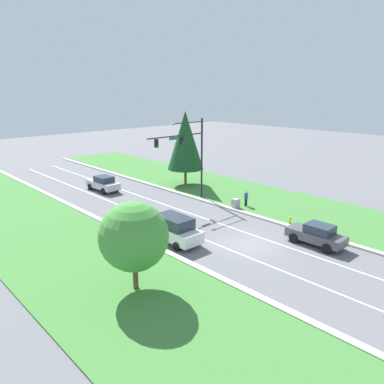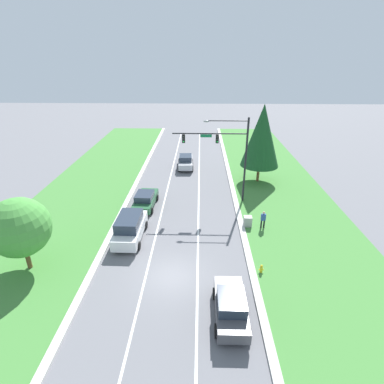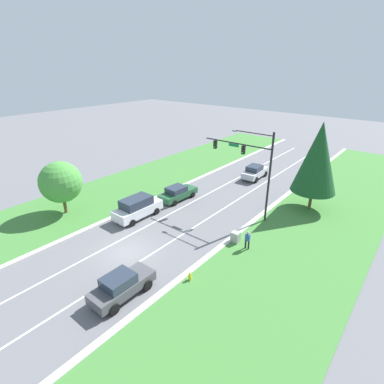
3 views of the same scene
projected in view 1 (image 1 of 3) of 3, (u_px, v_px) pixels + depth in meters
ground_plane at (250, 245)px, 28.92m from camera, size 160.00×160.00×0.00m
curb_strip_right at (291, 226)px, 32.62m from camera, size 0.50×90.00×0.15m
curb_strip_left at (198, 267)px, 25.18m from camera, size 0.50×90.00×0.15m
grass_verge_right at (321, 214)px, 36.08m from camera, size 10.00×90.00×0.08m
grass_verge_left at (133, 296)px, 21.73m from camera, size 10.00×90.00×0.08m
lane_stripe_inner_left at (235, 252)px, 27.73m from camera, size 0.14×81.00×0.01m
lane_stripe_inner_right at (264, 239)px, 30.10m from camera, size 0.14×81.00×0.01m
traffic_signal_mast at (188, 148)px, 38.67m from camera, size 7.28×0.41×8.70m
white_suv at (173, 229)px, 29.38m from camera, size 2.23×5.11×2.11m
silver_sedan at (103, 183)px, 44.05m from camera, size 2.17×4.76×1.80m
graphite_sedan at (317, 234)px, 28.72m from camera, size 1.96×4.46×1.72m
forest_sedan at (135, 214)px, 33.65m from camera, size 2.18×4.77×1.58m
utility_cabinet at (236, 204)px, 37.61m from camera, size 0.70×0.60×1.01m
pedestrian at (246, 198)px, 38.14m from camera, size 0.41×0.28×1.69m
fire_hydrant at (290, 221)px, 33.30m from camera, size 0.34×0.20×0.70m
conifer_near_right_tree at (185, 140)px, 45.40m from camera, size 4.43×4.43×9.16m
oak_near_left_tree at (134, 236)px, 21.68m from camera, size 4.12×4.12×5.48m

